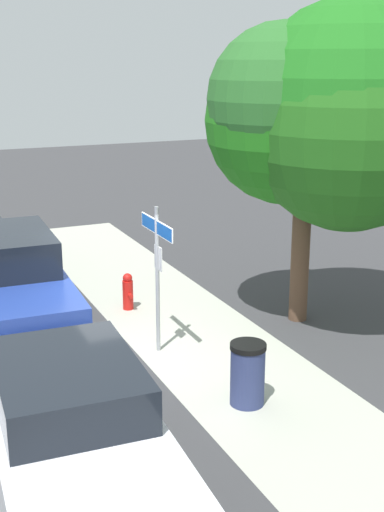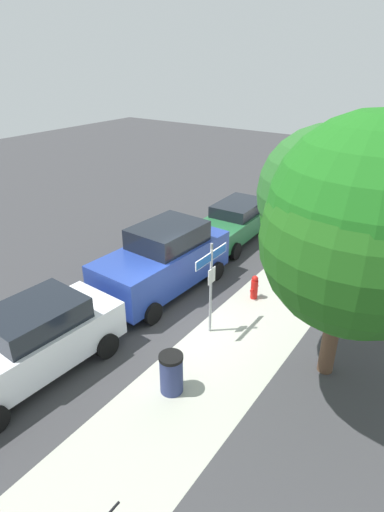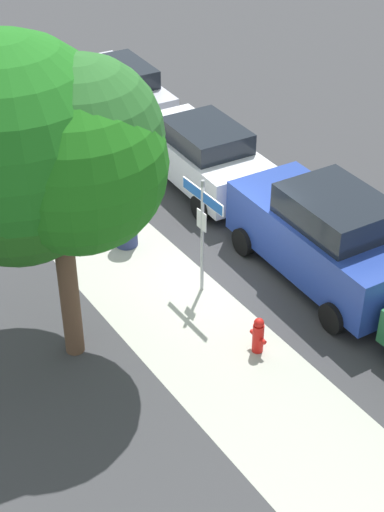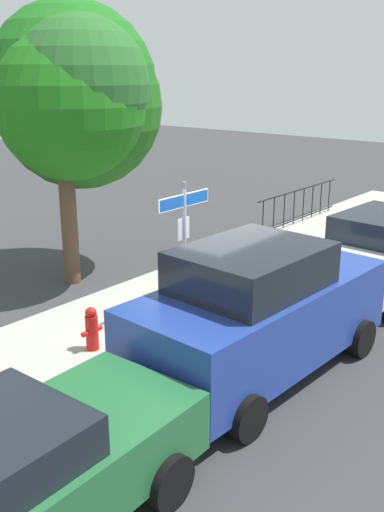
% 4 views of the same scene
% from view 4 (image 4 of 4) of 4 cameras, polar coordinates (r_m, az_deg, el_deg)
% --- Properties ---
extents(ground_plane, '(60.00, 60.00, 0.00)m').
position_cam_4_polar(ground_plane, '(11.49, 1.43, -5.81)').
color(ground_plane, '#38383A').
extents(sidewalk_strip, '(24.00, 2.60, 0.00)m').
position_cam_4_polar(sidewalk_strip, '(13.70, 2.37, -1.83)').
color(sidewalk_strip, '#ABAC9D').
rests_on(sidewalk_strip, ground_plane).
extents(street_sign, '(1.40, 0.07, 2.63)m').
position_cam_4_polar(street_sign, '(10.99, -0.76, 3.11)').
color(street_sign, '#9EA0A5').
rests_on(street_sign, ground_plane).
extents(shade_tree, '(4.24, 4.20, 6.09)m').
position_cam_4_polar(shade_tree, '(13.11, -11.33, 15.10)').
color(shade_tree, brown).
rests_on(shade_tree, ground_plane).
extents(car_blue, '(4.71, 2.30, 2.14)m').
position_cam_4_polar(car_blue, '(9.06, 6.59, -5.34)').
color(car_blue, '#233C97').
rests_on(car_blue, ground_plane).
extents(iron_fence, '(4.67, 0.04, 1.07)m').
position_cam_4_polar(iron_fence, '(18.56, 10.44, 4.93)').
color(iron_fence, black).
rests_on(iron_fence, ground_plane).
extents(fire_hydrant, '(0.42, 0.22, 0.78)m').
position_cam_4_polar(fire_hydrant, '(10.14, -9.81, -7.05)').
color(fire_hydrant, red).
rests_on(fire_hydrant, ground_plane).
extents(trash_bin, '(0.55, 0.55, 0.98)m').
position_cam_4_polar(trash_bin, '(13.45, 4.21, -0.03)').
color(trash_bin, navy).
rests_on(trash_bin, ground_plane).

